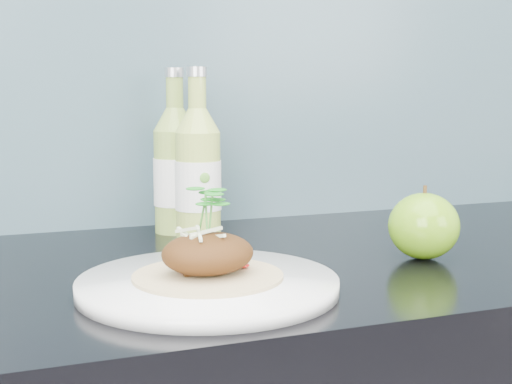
{
  "coord_description": "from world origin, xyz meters",
  "views": [
    {
      "loc": [
        -0.34,
        0.83,
        1.12
      ],
      "look_at": [
        -0.03,
        1.63,
        1.0
      ],
      "focal_mm": 50.0,
      "sensor_mm": 36.0,
      "label": 1
    }
  ],
  "objects_px": {
    "cider_bottle_left": "(176,171)",
    "cider_bottle_right": "(198,174)",
    "green_apple": "(424,226)",
    "dinner_plate": "(208,285)"
  },
  "relations": [
    {
      "from": "cider_bottle_left",
      "to": "cider_bottle_right",
      "type": "height_order",
      "value": "same"
    },
    {
      "from": "green_apple",
      "to": "cider_bottle_left",
      "type": "bearing_deg",
      "value": 131.28
    },
    {
      "from": "green_apple",
      "to": "cider_bottle_left",
      "type": "height_order",
      "value": "cider_bottle_left"
    },
    {
      "from": "cider_bottle_right",
      "to": "cider_bottle_left",
      "type": "bearing_deg",
      "value": 102.3
    },
    {
      "from": "dinner_plate",
      "to": "cider_bottle_right",
      "type": "height_order",
      "value": "cider_bottle_right"
    },
    {
      "from": "cider_bottle_left",
      "to": "cider_bottle_right",
      "type": "bearing_deg",
      "value": -66.02
    },
    {
      "from": "green_apple",
      "to": "cider_bottle_right",
      "type": "relative_size",
      "value": 0.39
    },
    {
      "from": "dinner_plate",
      "to": "cider_bottle_right",
      "type": "xyz_separation_m",
      "value": [
        0.07,
        0.29,
        0.09
      ]
    },
    {
      "from": "green_apple",
      "to": "cider_bottle_right",
      "type": "height_order",
      "value": "cider_bottle_right"
    },
    {
      "from": "dinner_plate",
      "to": "green_apple",
      "type": "bearing_deg",
      "value": 8.91
    }
  ]
}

